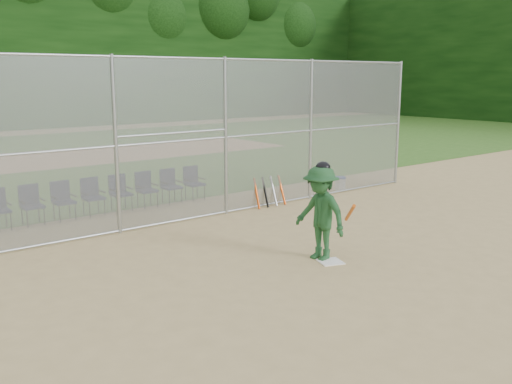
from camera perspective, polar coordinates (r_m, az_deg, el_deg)
ground at (r=10.68m, az=8.48°, el=-7.90°), size 100.00×100.00×0.00m
grass_strip at (r=26.14m, az=-21.74°, el=2.95°), size 100.00×100.00×0.00m
dirt_patch_far at (r=26.14m, az=-21.74°, el=2.96°), size 24.00×24.00×0.00m
backstop_fence at (r=14.03m, az=-6.41°, el=5.48°), size 16.09×0.09×4.00m
treeline at (r=27.89m, az=-23.86°, el=14.62°), size 81.00×60.00×11.00m
home_plate at (r=11.18m, az=7.45°, el=-6.92°), size 0.56×0.56×0.02m
batter_at_plate at (r=11.09m, az=6.47°, el=-2.07°), size 1.02×1.34×1.94m
water_cooler at (r=18.09m, az=8.43°, el=0.85°), size 0.34×0.34×0.43m
spare_bats at (r=15.67m, az=1.35°, el=0.04°), size 0.96×0.37×0.83m
chair_3 at (r=14.71m, az=-21.46°, el=-1.26°), size 0.54×0.52×0.96m
chair_4 at (r=14.94m, az=-18.65°, el=-0.87°), size 0.54×0.52×0.96m
chair_5 at (r=15.21m, az=-15.94°, el=-0.49°), size 0.54×0.52×0.96m
chair_6 at (r=15.51m, az=-13.33°, el=-0.13°), size 0.54×0.52×0.96m
chair_7 at (r=15.85m, az=-10.82°, el=0.22°), size 0.54×0.52×0.96m
chair_8 at (r=16.21m, az=-8.42°, el=0.55°), size 0.54×0.52×0.96m
chair_9 at (r=16.60m, az=-6.13°, el=0.87°), size 0.54×0.52×0.96m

